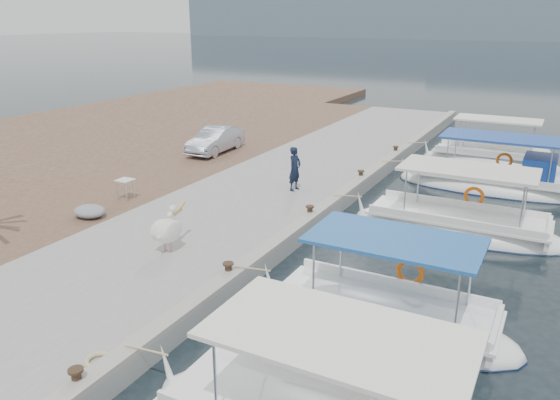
% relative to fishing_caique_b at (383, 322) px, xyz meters
% --- Properties ---
extents(ground, '(400.00, 400.00, 0.00)m').
position_rel_fishing_caique_b_xyz_m(ground, '(-3.69, 3.27, -0.13)').
color(ground, black).
rests_on(ground, ground).
extents(concrete_quay, '(6.00, 40.00, 0.50)m').
position_rel_fishing_caique_b_xyz_m(concrete_quay, '(-6.69, 8.27, 0.12)').
color(concrete_quay, gray).
rests_on(concrete_quay, ground).
extents(quay_curb, '(0.44, 40.00, 0.12)m').
position_rel_fishing_caique_b_xyz_m(quay_curb, '(-3.91, 8.27, 0.43)').
color(quay_curb, gray).
rests_on(quay_curb, concrete_quay).
extents(cobblestone_strip, '(4.00, 40.00, 0.50)m').
position_rel_fishing_caique_b_xyz_m(cobblestone_strip, '(-11.69, 8.27, 0.12)').
color(cobblestone_strip, brown).
rests_on(cobblestone_strip, ground).
extents(land_backing, '(16.00, 60.00, 0.48)m').
position_rel_fishing_caique_b_xyz_m(land_backing, '(-21.69, 8.27, 0.11)').
color(land_backing, brown).
rests_on(land_backing, ground).
extents(fishing_caique_b, '(6.21, 2.24, 2.83)m').
position_rel_fishing_caique_b_xyz_m(fishing_caique_b, '(0.00, 0.00, 0.00)').
color(fishing_caique_b, white).
rests_on(fishing_caique_b, ground).
extents(fishing_caique_c, '(7.00, 2.33, 2.83)m').
position_rel_fishing_caique_b_xyz_m(fishing_caique_c, '(0.39, 6.74, -0.00)').
color(fishing_caique_c, white).
rests_on(fishing_caique_c, ground).
extents(fishing_caique_d, '(7.68, 2.46, 2.83)m').
position_rel_fishing_caique_b_xyz_m(fishing_caique_d, '(0.84, 12.37, 0.06)').
color(fishing_caique_d, white).
rests_on(fishing_caique_d, ground).
extents(fishing_caique_e, '(6.45, 1.97, 2.83)m').
position_rel_fishing_caique_b_xyz_m(fishing_caique_e, '(0.12, 16.65, 0.00)').
color(fishing_caique_e, white).
rests_on(fishing_caique_e, ground).
extents(mooring_bollards, '(0.28, 20.28, 0.33)m').
position_rel_fishing_caique_b_xyz_m(mooring_bollards, '(-4.04, 4.77, 0.57)').
color(mooring_bollards, black).
rests_on(mooring_bollards, concrete_quay).
extents(pelican, '(0.69, 1.59, 1.23)m').
position_rel_fishing_caique_b_xyz_m(pelican, '(-6.37, 0.28, 1.01)').
color(pelican, tan).
rests_on(pelican, concrete_quay).
extents(fisherman, '(0.50, 0.67, 1.68)m').
position_rel_fishing_caique_b_xyz_m(fisherman, '(-5.73, 7.06, 1.21)').
color(fisherman, black).
rests_on(fisherman, concrete_quay).
extents(parked_car, '(1.44, 3.73, 1.21)m').
position_rel_fishing_caique_b_xyz_m(parked_car, '(-11.90, 10.84, 0.98)').
color(parked_car, '#A4ACBC').
rests_on(parked_car, cobblestone_strip).
extents(tarp_bundle, '(1.10, 0.90, 0.40)m').
position_rel_fishing_caique_b_xyz_m(tarp_bundle, '(-10.42, 1.24, 0.57)').
color(tarp_bundle, gray).
rests_on(tarp_bundle, cobblestone_strip).
extents(folding_table, '(0.55, 0.55, 0.73)m').
position_rel_fishing_caique_b_xyz_m(folding_table, '(-10.68, 3.26, 0.90)').
color(folding_table, silver).
rests_on(folding_table, cobblestone_strip).
extents(rope_coil, '(0.54, 0.54, 0.10)m').
position_rel_fishing_caique_b_xyz_m(rope_coil, '(-4.19, -4.57, 0.42)').
color(rope_coil, '#C6B284').
rests_on(rope_coil, concrete_quay).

